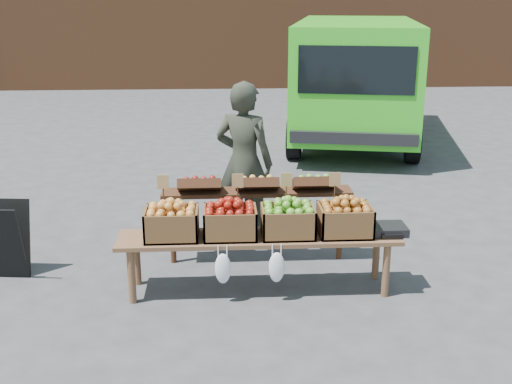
{
  "coord_description": "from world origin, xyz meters",
  "views": [
    {
      "loc": [
        -0.37,
        -6.15,
        2.81
      ],
      "look_at": [
        -0.02,
        0.06,
        0.85
      ],
      "focal_mm": 45.0,
      "sensor_mm": 36.0,
      "label": 1
    }
  ],
  "objects_px": {
    "back_table": "(257,215)",
    "crate_red_apples": "(288,221)",
    "delivery_van": "(355,82)",
    "crate_russet_pears": "(230,222)",
    "crate_green_apples": "(345,220)",
    "crate_golden_apples": "(172,224)",
    "vendor": "(244,163)",
    "weighing_scale": "(388,229)",
    "display_bench": "(259,263)",
    "chalkboard_sign": "(1,240)"
  },
  "relations": [
    {
      "from": "weighing_scale",
      "to": "delivery_van",
      "type": "bearing_deg",
      "value": 81.44
    },
    {
      "from": "delivery_van",
      "to": "weighing_scale",
      "type": "height_order",
      "value": "delivery_van"
    },
    {
      "from": "crate_russet_pears",
      "to": "crate_red_apples",
      "type": "height_order",
      "value": "same"
    },
    {
      "from": "crate_golden_apples",
      "to": "crate_russet_pears",
      "type": "bearing_deg",
      "value": 0.0
    },
    {
      "from": "crate_green_apples",
      "to": "crate_golden_apples",
      "type": "bearing_deg",
      "value": 180.0
    },
    {
      "from": "back_table",
      "to": "crate_red_apples",
      "type": "height_order",
      "value": "back_table"
    },
    {
      "from": "vendor",
      "to": "display_bench",
      "type": "distance_m",
      "value": 1.5
    },
    {
      "from": "crate_russet_pears",
      "to": "crate_red_apples",
      "type": "relative_size",
      "value": 1.0
    },
    {
      "from": "back_table",
      "to": "crate_green_apples",
      "type": "distance_m",
      "value": 1.1
    },
    {
      "from": "vendor",
      "to": "crate_red_apples",
      "type": "distance_m",
      "value": 1.42
    },
    {
      "from": "chalkboard_sign",
      "to": "crate_green_apples",
      "type": "bearing_deg",
      "value": -1.24
    },
    {
      "from": "crate_russet_pears",
      "to": "crate_green_apples",
      "type": "relative_size",
      "value": 1.0
    },
    {
      "from": "crate_red_apples",
      "to": "crate_green_apples",
      "type": "bearing_deg",
      "value": 0.0
    },
    {
      "from": "crate_red_apples",
      "to": "weighing_scale",
      "type": "bearing_deg",
      "value": 0.0
    },
    {
      "from": "display_bench",
      "to": "weighing_scale",
      "type": "bearing_deg",
      "value": 0.0
    },
    {
      "from": "crate_golden_apples",
      "to": "weighing_scale",
      "type": "relative_size",
      "value": 1.47
    },
    {
      "from": "vendor",
      "to": "chalkboard_sign",
      "type": "relative_size",
      "value": 2.33
    },
    {
      "from": "delivery_van",
      "to": "crate_green_apples",
      "type": "xyz_separation_m",
      "value": [
        -1.4,
        -6.46,
        -0.43
      ]
    },
    {
      "from": "crate_russet_pears",
      "to": "crate_golden_apples",
      "type": "bearing_deg",
      "value": 180.0
    },
    {
      "from": "crate_red_apples",
      "to": "crate_green_apples",
      "type": "height_order",
      "value": "same"
    },
    {
      "from": "display_bench",
      "to": "crate_green_apples",
      "type": "bearing_deg",
      "value": 0.0
    },
    {
      "from": "vendor",
      "to": "crate_russet_pears",
      "type": "bearing_deg",
      "value": 106.07
    },
    {
      "from": "vendor",
      "to": "delivery_van",
      "type": "bearing_deg",
      "value": -90.36
    },
    {
      "from": "crate_red_apples",
      "to": "back_table",
      "type": "bearing_deg",
      "value": 109.37
    },
    {
      "from": "back_table",
      "to": "crate_green_apples",
      "type": "height_order",
      "value": "back_table"
    },
    {
      "from": "display_bench",
      "to": "crate_red_apples",
      "type": "relative_size",
      "value": 5.4
    },
    {
      "from": "weighing_scale",
      "to": "crate_golden_apples",
      "type": "bearing_deg",
      "value": 180.0
    },
    {
      "from": "weighing_scale",
      "to": "vendor",
      "type": "bearing_deg",
      "value": 134.73
    },
    {
      "from": "crate_russet_pears",
      "to": "crate_red_apples",
      "type": "bearing_deg",
      "value": 0.0
    },
    {
      "from": "delivery_van",
      "to": "crate_russet_pears",
      "type": "distance_m",
      "value": 6.94
    },
    {
      "from": "delivery_van",
      "to": "display_bench",
      "type": "height_order",
      "value": "delivery_van"
    },
    {
      "from": "vendor",
      "to": "back_table",
      "type": "height_order",
      "value": "vendor"
    },
    {
      "from": "delivery_van",
      "to": "chalkboard_sign",
      "type": "xyz_separation_m",
      "value": [
        -4.81,
        -6.0,
        -0.73
      ]
    },
    {
      "from": "vendor",
      "to": "chalkboard_sign",
      "type": "height_order",
      "value": "vendor"
    },
    {
      "from": "crate_russet_pears",
      "to": "display_bench",
      "type": "bearing_deg",
      "value": 0.0
    },
    {
      "from": "weighing_scale",
      "to": "crate_green_apples",
      "type": "bearing_deg",
      "value": 180.0
    },
    {
      "from": "crate_green_apples",
      "to": "crate_russet_pears",
      "type": "bearing_deg",
      "value": 180.0
    },
    {
      "from": "crate_red_apples",
      "to": "vendor",
      "type": "bearing_deg",
      "value": 105.03
    },
    {
      "from": "delivery_van",
      "to": "vendor",
      "type": "xyz_separation_m",
      "value": [
        -2.31,
        -5.11,
        -0.2
      ]
    },
    {
      "from": "delivery_van",
      "to": "crate_green_apples",
      "type": "bearing_deg",
      "value": -90.76
    },
    {
      "from": "delivery_van",
      "to": "crate_red_apples",
      "type": "height_order",
      "value": "delivery_van"
    },
    {
      "from": "crate_russet_pears",
      "to": "crate_green_apples",
      "type": "height_order",
      "value": "same"
    },
    {
      "from": "display_bench",
      "to": "weighing_scale",
      "type": "xyz_separation_m",
      "value": [
        1.25,
        0.0,
        0.33
      ]
    },
    {
      "from": "delivery_van",
      "to": "weighing_scale",
      "type": "relative_size",
      "value": 14.91
    },
    {
      "from": "back_table",
      "to": "crate_russet_pears",
      "type": "relative_size",
      "value": 4.2
    },
    {
      "from": "crate_golden_apples",
      "to": "crate_red_apples",
      "type": "height_order",
      "value": "same"
    },
    {
      "from": "delivery_van",
      "to": "crate_golden_apples",
      "type": "distance_m",
      "value": 7.15
    },
    {
      "from": "display_bench",
      "to": "weighing_scale",
      "type": "relative_size",
      "value": 7.94
    },
    {
      "from": "vendor",
      "to": "crate_russet_pears",
      "type": "distance_m",
      "value": 1.38
    },
    {
      "from": "crate_red_apples",
      "to": "display_bench",
      "type": "bearing_deg",
      "value": 180.0
    }
  ]
}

